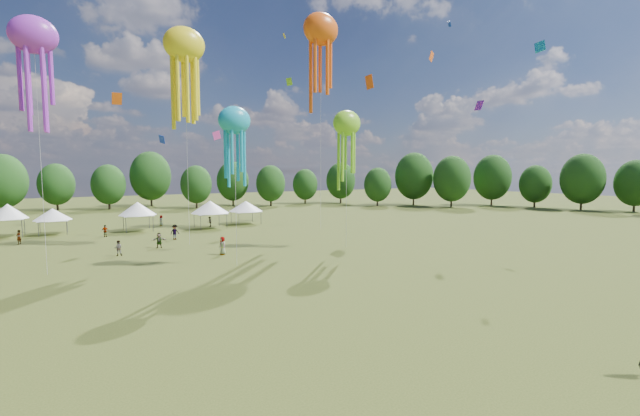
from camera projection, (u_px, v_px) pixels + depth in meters
ground at (448, 407)px, 15.16m from camera, size 300.00×300.00×0.00m
spectator_near at (118, 248)px, 42.31m from camera, size 0.82×0.66×1.58m
spectators_far at (165, 232)px, 52.55m from camera, size 24.37×28.19×1.91m
festival_tents at (149, 209)px, 60.88m from camera, size 36.68×10.21×4.34m
show_kites at (207, 66)px, 47.71m from camera, size 47.17×20.87×31.64m
treeline at (129, 184)px, 66.25m from camera, size 201.57×95.24×13.43m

